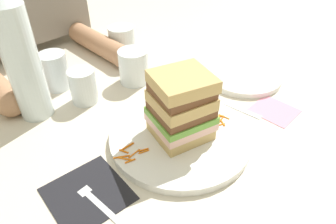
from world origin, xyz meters
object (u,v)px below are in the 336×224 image
at_px(main_plate, 178,138).
at_px(fork, 96,200).
at_px(empty_tumbler_1, 55,71).
at_px(sandwich, 180,108).
at_px(empty_tumbler_2, 83,86).
at_px(empty_tumbler_0, 122,39).
at_px(knife, 224,102).
at_px(water_bottle, 20,57).
at_px(napkin_dark, 88,194).
at_px(juice_glass, 134,69).
at_px(side_plate, 243,76).
at_px(napkin_pink, 274,110).

bearing_deg(main_plate, fork, -177.60).
bearing_deg(empty_tumbler_1, sandwich, -77.89).
bearing_deg(empty_tumbler_2, sandwich, -76.75).
bearing_deg(empty_tumbler_0, fork, -132.11).
bearing_deg(knife, empty_tumbler_2, 134.47).
bearing_deg(water_bottle, empty_tumbler_0, 19.47).
xyz_separation_m(fork, empty_tumbler_2, (0.14, 0.26, 0.04)).
bearing_deg(fork, empty_tumbler_2, 60.88).
bearing_deg(knife, fork, -176.18).
height_order(empty_tumbler_0, empty_tumbler_2, empty_tumbler_2).
xyz_separation_m(main_plate, sandwich, (0.00, -0.00, 0.07)).
distance_m(napkin_dark, empty_tumbler_2, 0.28).
bearing_deg(knife, water_bottle, 141.33).
bearing_deg(sandwich, empty_tumbler_2, 103.25).
distance_m(main_plate, juice_glass, 0.25).
bearing_deg(empty_tumbler_0, knife, -89.09).
bearing_deg(fork, sandwich, 2.34).
height_order(sandwich, empty_tumbler_2, sandwich).
height_order(juice_glass, water_bottle, water_bottle).
xyz_separation_m(main_plate, fork, (-0.20, -0.01, -0.00)).
xyz_separation_m(main_plate, juice_glass, (0.08, 0.24, 0.03)).
xyz_separation_m(fork, water_bottle, (0.04, 0.29, 0.14)).
bearing_deg(empty_tumbler_1, side_plate, -39.00).
bearing_deg(water_bottle, juice_glass, -10.44).
bearing_deg(side_plate, napkin_dark, -175.77).
bearing_deg(water_bottle, side_plate, -26.86).
bearing_deg(knife, side_plate, 15.38).
bearing_deg(napkin_pink, napkin_dark, 167.40).
xyz_separation_m(napkin_dark, empty_tumbler_0, (0.37, 0.38, 0.04)).
height_order(fork, empty_tumbler_1, empty_tumbler_1).
distance_m(main_plate, sandwich, 0.07).
relative_size(water_bottle, empty_tumbler_0, 3.99).
bearing_deg(juice_glass, main_plate, -108.74).
xyz_separation_m(sandwich, empty_tumbler_1, (-0.08, 0.35, -0.04)).
distance_m(side_plate, napkin_pink, 0.15).
bearing_deg(empty_tumbler_1, juice_glass, -36.06).
distance_m(empty_tumbler_0, empty_tumbler_1, 0.24).
xyz_separation_m(main_plate, empty_tumbler_1, (-0.07, 0.35, 0.04)).
distance_m(sandwich, empty_tumbler_0, 0.43).
bearing_deg(juice_glass, napkin_dark, -141.76).
relative_size(sandwich, empty_tumbler_2, 1.68).
xyz_separation_m(knife, side_plate, (0.12, 0.03, 0.01)).
height_order(napkin_dark, water_bottle, water_bottle).
bearing_deg(sandwich, knife, 5.58).
xyz_separation_m(juice_glass, side_plate, (0.22, -0.19, -0.03)).
relative_size(fork, juice_glass, 1.95).
bearing_deg(fork, empty_tumbler_0, 47.89).
bearing_deg(empty_tumbler_1, fork, -109.55).
xyz_separation_m(napkin_dark, empty_tumbler_2, (0.15, 0.24, 0.04)).
relative_size(knife, empty_tumbler_1, 2.20).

